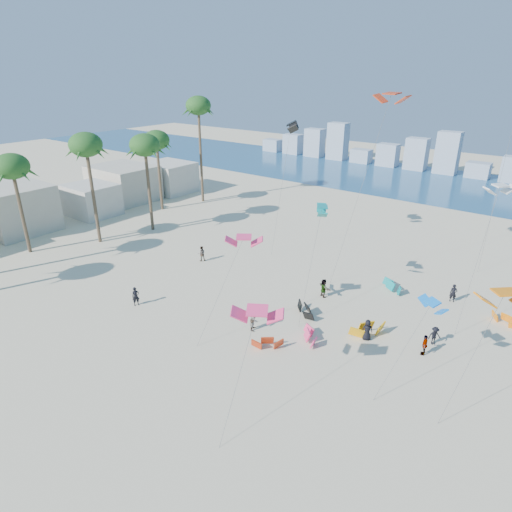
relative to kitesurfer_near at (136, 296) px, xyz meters
The scene contains 10 objects.
ground 10.03m from the kitesurfer_near, 59.10° to the right, with size 220.00×220.00×0.00m, color beige.
ocean 63.64m from the kitesurfer_near, 85.38° to the left, with size 220.00×220.00×0.00m, color navy.
kitesurfer_near is the anchor object (origin of this frame).
kitesurfer_mid 11.55m from the kitesurfer_near, 17.07° to the left, with size 0.89×0.69×1.83m, color gray.
kitesurfers_far 18.55m from the kitesurfer_near, 35.84° to the left, with size 26.89×11.43×1.80m.
grounded_kites 19.94m from the kitesurfer_near, 28.53° to the left, with size 17.14×17.18×1.03m.
flying_kites 24.70m from the kitesurfer_near, 36.24° to the left, with size 37.18×39.28×18.60m.
palm_row 21.91m from the kitesurfer_near, 156.83° to the left, with size 9.83×44.80×16.26m.
beachfront_buildings 31.13m from the kitesurfer_near, 156.80° to the left, with size 11.50×43.00×6.00m.
distant_skyline 73.57m from the kitesurfer_near, 86.93° to the left, with size 85.00×3.00×8.40m.
Camera 1 is at (24.88, -12.59, 20.06)m, focal length 30.65 mm.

